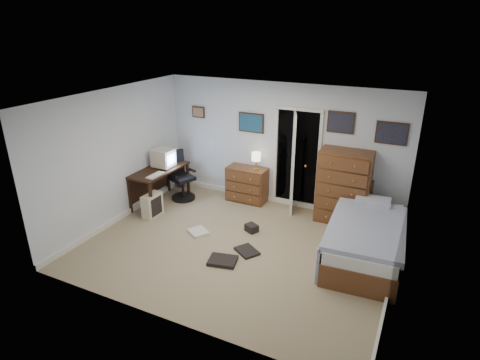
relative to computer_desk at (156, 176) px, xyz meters
The scene contains 15 objects.
floor 2.52m from the computer_desk, 20.49° to the right, with size 5.00×4.00×0.02m, color gray.
computer_desk is the anchor object (origin of this frame).
crt_monitor 0.41m from the computer_desk, 52.15° to the left, with size 0.41×0.38×0.37m.
keyboard 0.48m from the computer_desk, 52.29° to the right, with size 0.15×0.41×0.02m, color beige.
pc_tower 0.72m from the computer_desk, 61.97° to the right, with size 0.22×0.44×0.46m.
office_chair 0.56m from the computer_desk, 52.20° to the left, with size 0.65×0.65×1.04m.
media_stack 0.96m from the computer_desk, 91.70° to the left, with size 0.15×0.15×0.74m, color maroon.
low_dresser 1.90m from the computer_desk, 29.09° to the left, with size 0.83×0.42×0.74m, color brown.
table_lamp 2.11m from the computer_desk, 26.39° to the left, with size 0.19×0.19×0.36m.
doorway 3.02m from the computer_desk, 28.19° to the left, with size 0.96×1.12×2.05m.
tall_dresser 3.77m from the computer_desk, 13.73° to the left, with size 0.95×0.56×1.40m, color brown.
headboard_bookcase 3.84m from the computer_desk, 15.20° to the left, with size 0.92×0.24×0.82m.
bed 4.29m from the computer_desk, ahead, with size 1.26×2.19×0.70m.
wall_posters 3.28m from the computer_desk, 21.39° to the left, with size 4.38×0.04×0.60m.
floor_clutter 2.42m from the computer_desk, 23.10° to the right, with size 1.53×1.46×0.14m.
Camera 1 is at (2.62, -5.31, 3.61)m, focal length 30.00 mm.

